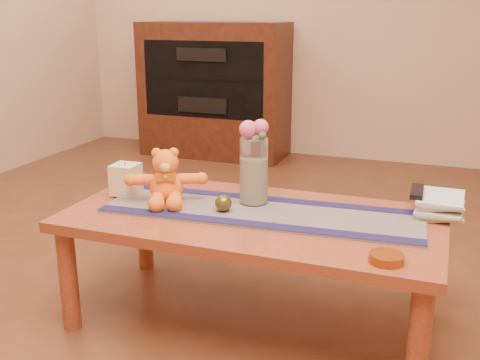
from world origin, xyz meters
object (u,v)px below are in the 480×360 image
(teddy_bear, at_px, (166,176))
(tv_remote, at_px, (417,192))
(bronze_ball, at_px, (223,203))
(pillar_candle, at_px, (126,179))
(amber_dish, at_px, (386,258))
(glass_vase, at_px, (254,171))
(book_bottom, at_px, (415,209))

(teddy_bear, height_order, tv_remote, teddy_bear)
(bronze_ball, height_order, tv_remote, tv_remote)
(teddy_bear, distance_m, pillar_candle, 0.21)
(pillar_candle, bearing_deg, tv_remote, 9.87)
(amber_dish, bearing_deg, pillar_candle, 164.93)
(glass_vase, distance_m, book_bottom, 0.63)
(tv_remote, xyz_separation_m, amber_dish, (-0.05, -0.49, -0.07))
(bronze_ball, bearing_deg, tv_remote, 20.78)
(teddy_bear, xyz_separation_m, book_bottom, (0.94, 0.23, -0.10))
(teddy_bear, height_order, book_bottom, teddy_bear)
(bronze_ball, bearing_deg, glass_vase, 61.55)
(pillar_candle, height_order, bronze_ball, pillar_candle)
(pillar_candle, xyz_separation_m, bronze_ball, (0.46, -0.06, -0.03))
(pillar_candle, distance_m, amber_dish, 1.13)
(book_bottom, bearing_deg, glass_vase, -171.85)
(amber_dish, bearing_deg, teddy_bear, 163.19)
(book_bottom, height_order, amber_dish, amber_dish)
(glass_vase, distance_m, tv_remote, 0.62)
(book_bottom, relative_size, tv_remote, 1.39)
(pillar_candle, distance_m, tv_remote, 1.16)
(bronze_ball, distance_m, book_bottom, 0.73)
(bronze_ball, bearing_deg, pillar_candle, 172.49)
(glass_vase, height_order, bronze_ball, glass_vase)
(amber_dish, bearing_deg, tv_remote, 84.01)
(tv_remote, distance_m, amber_dish, 0.50)
(book_bottom, bearing_deg, tv_remote, -93.00)
(book_bottom, bearing_deg, amber_dish, -100.01)
(bronze_ball, xyz_separation_m, tv_remote, (0.68, 0.26, 0.04))
(tv_remote, bearing_deg, glass_vase, -169.76)
(glass_vase, relative_size, bronze_ball, 4.03)
(glass_vase, height_order, book_bottom, glass_vase)
(glass_vase, xyz_separation_m, amber_dish, (0.56, -0.37, -0.12))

